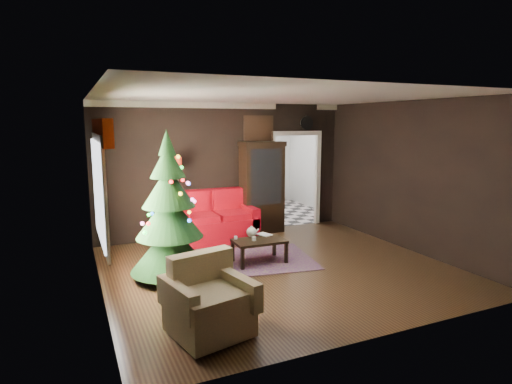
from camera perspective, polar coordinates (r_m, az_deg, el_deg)
name	(u,v)px	position (r m, az deg, el deg)	size (l,w,h in m)	color
floor	(278,268)	(7.16, 2.98, -10.21)	(5.50, 5.50, 0.00)	black
ceiling	(280,96)	(6.75, 3.19, 12.77)	(5.50, 5.50, 0.00)	white
wall_back	(226,169)	(9.10, -4.11, 3.06)	(5.50, 5.50, 0.00)	black
wall_front	(384,216)	(4.77, 16.89, -3.14)	(5.50, 5.50, 0.00)	black
wall_left	(97,197)	(6.09, -20.62, -0.67)	(5.50, 5.50, 0.00)	black
wall_right	(410,176)	(8.42, 20.00, 2.01)	(5.50, 5.50, 0.00)	black
doorway	(295,181)	(9.84, 5.26, 1.48)	(1.10, 0.10, 2.10)	silver
left_window	(99,191)	(6.29, -20.40, 0.10)	(0.05, 1.60, 1.40)	white
valance	(101,132)	(6.22, -20.10, 7.63)	(0.12, 2.10, 0.35)	#A92A06
kitchen_floor	(267,213)	(11.34, 1.48, -2.82)	(3.00, 3.00, 0.00)	beige
kitchen_window	(246,146)	(12.43, -1.38, 6.17)	(0.70, 0.06, 0.70)	white
rug	(251,260)	(7.52, -0.66, -9.16)	(2.12, 1.54, 0.01)	#3E2E3A
loveseat	(215,216)	(8.69, -5.51, -3.27)	(1.70, 0.90, 1.00)	#9D100C
curio_cabinet	(262,189)	(9.23, 0.79, 0.36)	(0.90, 0.45, 1.90)	black
floor_lamp	(175,204)	(8.39, -10.79, -1.56)	(0.30, 0.30, 1.81)	black
christmas_tree	(169,212)	(6.57, -11.62, -2.66)	(1.23, 1.23, 2.34)	black
armchair	(209,297)	(4.93, -6.37, -13.83)	(0.84, 0.84, 0.86)	beige
coffee_table	(259,251)	(7.36, 0.43, -7.93)	(0.88, 0.53, 0.40)	black
teapot	(251,232)	(7.44, -0.61, -5.38)	(0.20, 0.20, 0.19)	silver
cup_a	(236,238)	(7.35, -2.76, -6.15)	(0.06, 0.06, 0.05)	white
cup_b	(254,239)	(7.24, -0.28, -6.32)	(0.08, 0.08, 0.06)	white
book	(260,229)	(7.50, 0.60, -5.00)	(0.19, 0.02, 0.26)	tan
wall_clock	(306,123)	(9.83, 6.81, 9.22)	(0.32, 0.32, 0.06)	white
painting	(258,129)	(9.28, 0.33, 8.47)	(0.62, 0.05, 0.52)	#AA7340
kitchen_counter	(249,190)	(12.33, -0.91, 0.30)	(1.80, 0.60, 0.90)	white
kitchen_table	(261,202)	(10.87, 0.74, -1.33)	(0.70, 0.70, 0.75)	brown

